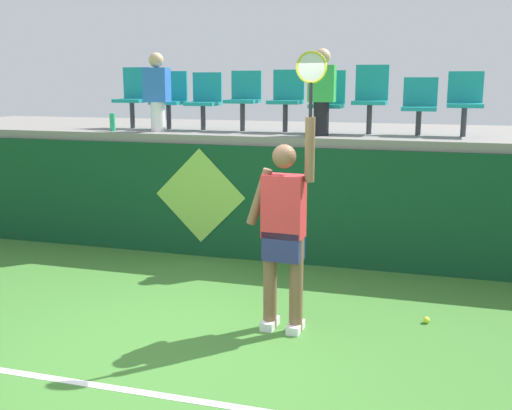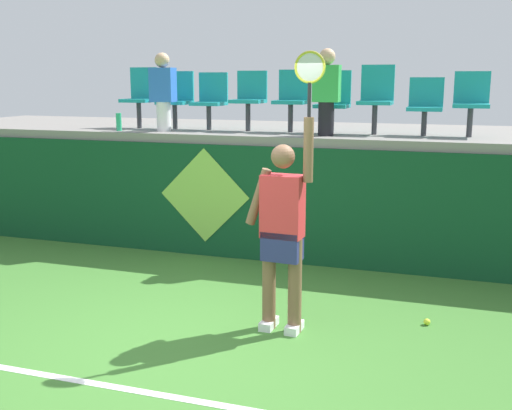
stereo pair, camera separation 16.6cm
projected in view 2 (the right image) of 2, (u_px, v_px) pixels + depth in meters
The scene contains 19 objects.
ground_plane at pixel (182, 349), 5.51m from camera, with size 40.00×40.00×0.00m, color #3D752D.
court_back_wall at pixel (275, 204), 8.07m from camera, with size 12.23×0.20×1.52m, color #0F4223.
spectator_platform at pixel (302, 132), 9.22m from camera, with size 12.23×2.93×0.12m, color gray.
court_baseline_stripe at pixel (138, 391), 4.76m from camera, with size 11.01×0.08×0.01m, color white.
tennis_player at pixel (283, 227), 5.73m from camera, with size 0.75×0.28×2.60m.
tennis_ball at pixel (427, 322), 6.04m from camera, with size 0.07×0.07×0.07m, color #D1E533.
water_bottle at pixel (119, 122), 8.77m from camera, with size 0.08×0.08×0.25m, color #26B272.
stadium_chair_0 at pixel (141, 94), 9.25m from camera, with size 0.44×0.42×0.90m.
stadium_chair_1 at pixel (177, 97), 9.08m from camera, with size 0.44×0.42×0.84m.
stadium_chair_2 at pixel (211, 98), 8.91m from camera, with size 0.44×0.42×0.82m.
stadium_chair_3 at pixel (250, 97), 8.72m from camera, with size 0.44×0.42×0.84m.
stadium_chair_4 at pixel (292, 97), 8.54m from camera, with size 0.44×0.42×0.85m.
stadium_chair_5 at pixel (333, 99), 8.37m from camera, with size 0.44×0.42×0.84m.
stadium_chair_6 at pixel (376, 96), 8.18m from camera, with size 0.44×0.42×0.91m.
stadium_chair_7 at pixel (425, 104), 8.00m from camera, with size 0.44×0.42×0.75m.
stadium_chair_8 at pixel (471, 100), 7.82m from camera, with size 0.44×0.42×0.82m.
spectator_0 at pixel (163, 90), 8.64m from camera, with size 0.34×0.20×1.08m.
spectator_1 at pixel (326, 90), 7.92m from camera, with size 0.34×0.21×1.11m.
wall_signage_mount at pixel (206, 255), 8.41m from camera, with size 1.27×0.01×1.47m.
Camera 2 is at (2.23, -4.68, 2.37)m, focal length 43.33 mm.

